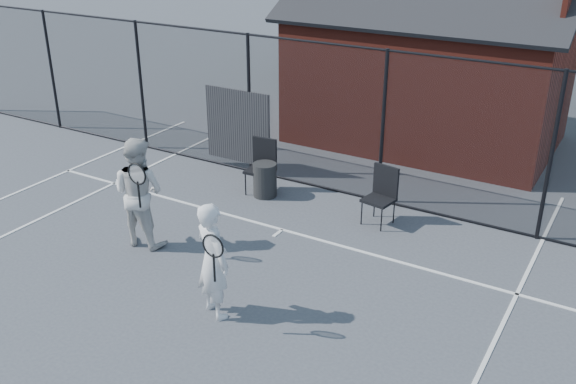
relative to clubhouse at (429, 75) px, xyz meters
The scene contains 9 objects.
ground 9.16m from the clubhouse, 93.18° to the right, with size 80.00×80.00×0.00m, color #42454B.
court_lines 10.46m from the clubhouse, 92.77° to the right, with size 11.02×18.00×0.01m.
fence 4.09m from the clubhouse, 101.37° to the right, with size 22.04×3.00×3.00m.
clubhouse is the anchor object (origin of this frame).
player_front 8.71m from the clubhouse, 90.00° to the right, with size 0.83×0.68×1.73m.
player_back 7.98m from the clubhouse, 107.06° to the right, with size 1.06×0.80×1.90m.
chair_left 5.24m from the clubhouse, 109.53° to the right, with size 0.52×0.54×1.08m, color black.
chair_right 5.09m from the clubhouse, 79.95° to the right, with size 0.51×0.53×1.05m, color black.
waste_bin 5.30m from the clubhouse, 107.69° to the right, with size 0.47×0.47×0.69m, color #262626.
Camera 1 is at (5.29, -5.75, 5.35)m, focal length 40.00 mm.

